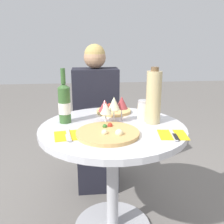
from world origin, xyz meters
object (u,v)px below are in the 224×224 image
at_px(pizza_large, 108,133).
at_px(wine_bottle, 64,103).
at_px(seated_diner, 96,123).
at_px(dining_table, 113,152).
at_px(chair_behind_diner, 96,126).
at_px(tall_carafe, 154,97).

xyz_separation_m(pizza_large, wine_bottle, (-0.25, 0.25, 0.11)).
relative_size(seated_diner, wine_bottle, 3.56).
distance_m(dining_table, pizza_large, 0.23).
bearing_deg(seated_diner, wine_bottle, 68.78).
bearing_deg(chair_behind_diner, dining_table, 95.01).
distance_m(dining_table, wine_bottle, 0.43).
height_order(chair_behind_diner, seated_diner, seated_diner).
height_order(dining_table, wine_bottle, wine_bottle).
xyz_separation_m(seated_diner, wine_bottle, (-0.22, -0.56, 0.33)).
xyz_separation_m(dining_table, pizza_large, (-0.04, -0.14, 0.18)).
relative_size(pizza_large, tall_carafe, 1.00).
bearing_deg(tall_carafe, seated_diner, 117.73).
distance_m(dining_table, chair_behind_diner, 0.82).
bearing_deg(seated_diner, pizza_large, 92.20).
distance_m(pizza_large, tall_carafe, 0.38).
xyz_separation_m(pizza_large, tall_carafe, (0.30, 0.18, 0.15)).
relative_size(chair_behind_diner, tall_carafe, 2.67).
relative_size(seated_diner, pizza_large, 3.47).
height_order(seated_diner, pizza_large, seated_diner).
distance_m(dining_table, seated_diner, 0.67).
bearing_deg(tall_carafe, wine_bottle, 173.21).
distance_m(pizza_large, wine_bottle, 0.37).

